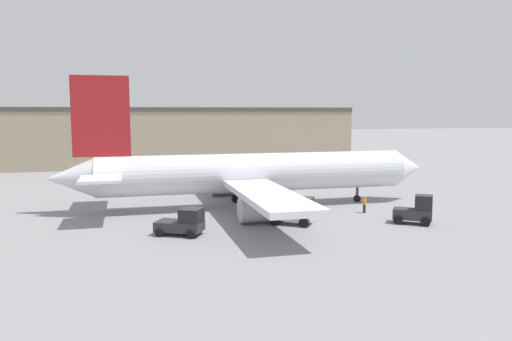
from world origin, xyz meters
The scene contains 7 objects.
ground_plane centered at (0.00, 0.00, 0.00)m, with size 400.00×400.00×0.00m, color gray.
terminal_building centered at (-8.72, 43.61, 5.13)m, with size 73.08×13.97×10.25m.
airplane centered at (-1.06, 0.00, 3.41)m, with size 38.15×35.42×12.80m.
ground_crew_worker centered at (9.14, -5.58, 0.87)m, with size 0.36×0.36×1.63m.
baggage_tug centered at (-8.39, -9.86, 0.99)m, with size 4.06×3.41×2.14m.
belt_loader_truck centered at (1.18, -8.59, 1.13)m, with size 3.93×3.50×2.37m.
pushback_tug centered at (11.23, -10.99, 1.13)m, with size 3.46×3.18×2.51m.
Camera 1 is at (-12.52, -47.88, 9.55)m, focal length 35.00 mm.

